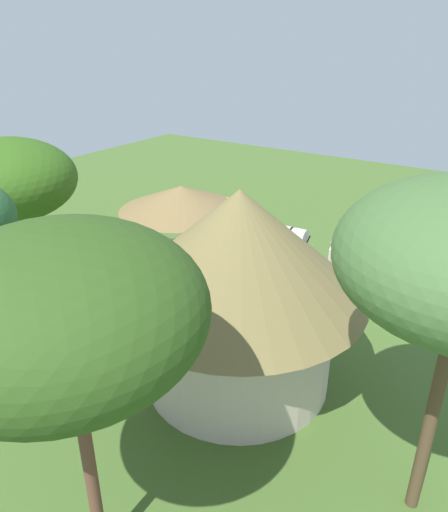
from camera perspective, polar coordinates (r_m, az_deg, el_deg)
ground_plane at (r=14.92m, az=2.60°, el=-3.77°), size 36.00×36.00×0.00m
thatched_hut at (r=9.96m, az=1.73°, el=-2.77°), size 5.32×5.32×4.46m
shade_umbrella at (r=14.34m, az=-5.06°, el=6.83°), size 3.73×3.73×3.10m
patio_dining_table at (r=15.11m, az=-4.77°, el=-0.65°), size 1.57×1.16×0.74m
patio_chair_near_lawn at (r=14.41m, az=-8.20°, el=-2.77°), size 0.48×0.47×0.90m
patio_chair_west_end at (r=15.03m, az=-0.07°, el=-1.28°), size 0.58×0.59×0.90m
patio_chair_east_end at (r=16.26m, az=-5.91°, el=0.69°), size 0.60×0.60×0.90m
guest_beside_umbrella at (r=13.65m, az=-0.84°, el=-1.70°), size 0.27×0.61×1.73m
standing_watcher at (r=14.68m, az=12.71°, el=-0.50°), size 0.29×0.59×1.67m
striped_lounge_chair at (r=14.57m, az=5.23°, el=-3.46°), size 0.91×0.94×0.66m
zebra_nearest_camera at (r=16.38m, az=6.73°, el=2.53°), size 2.36×0.70×1.50m
zebra_by_umbrella at (r=17.53m, az=-1.32°, el=4.39°), size 2.14×1.01×1.55m
acacia_tree_right_background at (r=5.86m, az=-18.33°, el=-6.30°), size 3.39×3.39×5.27m
acacia_tree_left_background at (r=14.03m, az=-24.18°, el=8.22°), size 3.57×3.57×4.72m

